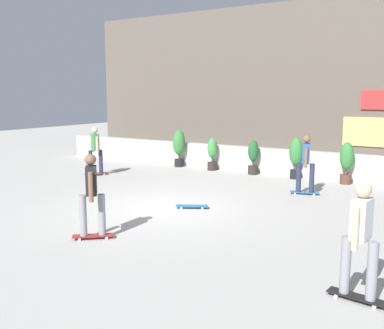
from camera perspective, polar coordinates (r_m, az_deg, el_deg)
name	(u,v)px	position (r m, az deg, el deg)	size (l,w,h in m)	color
ground_plane	(160,208)	(11.24, -4.07, -5.57)	(48.00, 48.00, 0.00)	#B2AFA8
planter_wall	(258,160)	(16.29, 8.41, 0.57)	(18.00, 0.40, 0.90)	beige
building_backdrop	(297,84)	(19.84, 13.33, 10.04)	(20.00, 2.08, 6.50)	#60564C
potted_plant_0	(179,145)	(17.33, -1.68, 2.46)	(0.49, 0.49, 1.45)	black
potted_plant_1	(212,153)	(16.58, 2.62, 1.45)	(0.37, 0.37, 1.20)	#2D2823
potted_plant_2	(253,156)	(15.84, 7.86, 1.08)	(0.38, 0.38, 1.22)	#2D2823
potted_plant_3	(296,155)	(15.26, 13.19, 1.16)	(0.46, 0.46, 1.39)	black
potted_plant_4	(347,160)	(14.83, 19.21, 0.49)	(0.43, 0.43, 1.34)	brown
skater_by_wall_left	(92,192)	(8.87, -12.74, -3.50)	(0.73, 0.68, 1.70)	maroon
skater_far_left	(95,149)	(15.78, -12.29, 1.98)	(0.56, 0.80, 1.70)	maroon
skater_far_right	(361,236)	(6.49, 20.80, -8.54)	(0.82, 0.56, 1.70)	black
skater_by_wall_right	(306,162)	(12.89, 14.39, 0.34)	(0.82, 0.54, 1.70)	#266699
skateboard_near_camera	(192,206)	(11.14, 0.00, -5.34)	(0.80, 0.56, 0.08)	#266699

